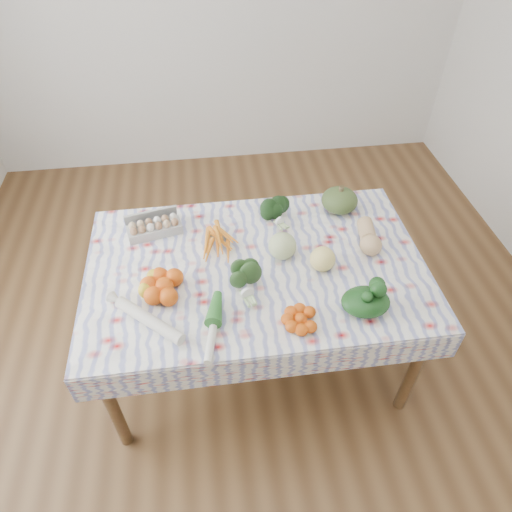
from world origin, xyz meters
TOP-DOWN VIEW (x-y plane):
  - ground at (0.00, 0.00)m, footprint 4.50×4.50m
  - dining_table at (0.00, 0.00)m, footprint 1.60×1.00m
  - tablecloth at (0.00, 0.00)m, footprint 1.66×1.06m
  - egg_carton at (-0.49, 0.30)m, footprint 0.30×0.17m
  - carrot_bunch at (-0.17, 0.16)m, footprint 0.26×0.24m
  - kale_bunch at (0.15, 0.31)m, footprint 0.18×0.17m
  - kabocha_squash at (0.51, 0.37)m, footprint 0.23×0.23m
  - cabbage at (0.14, 0.04)m, footprint 0.16×0.16m
  - butternut_squash at (0.59, 0.07)m, footprint 0.14×0.25m
  - orange_cluster at (-0.44, -0.13)m, footprint 0.33×0.33m
  - broccoli at (-0.08, -0.17)m, footprint 0.19×0.19m
  - mandarin_cluster at (0.14, -0.38)m, footprint 0.22×0.22m
  - grapefruit at (0.31, -0.07)m, footprint 0.14×0.14m
  - spinach_bag at (0.44, -0.34)m, footprint 0.25×0.22m
  - daikon at (-0.50, -0.30)m, footprint 0.32×0.30m
  - leek at (-0.24, -0.37)m, footprint 0.10×0.34m

SIDE VIEW (x-z plane):
  - ground at x=0.00m, z-range 0.00..0.00m
  - dining_table at x=0.00m, z-range 0.30..1.05m
  - tablecloth at x=0.00m, z-range 0.75..0.76m
  - leek at x=-0.24m, z-range 0.76..0.80m
  - carrot_bunch at x=-0.17m, z-range 0.76..0.81m
  - daikon at x=-0.50m, z-range 0.76..0.82m
  - mandarin_cluster at x=0.14m, z-range 0.76..0.82m
  - egg_carton at x=-0.49m, z-range 0.76..0.84m
  - orange_cluster at x=-0.44m, z-range 0.76..0.85m
  - spinach_bag at x=0.44m, z-range 0.76..0.86m
  - butternut_squash at x=0.59m, z-range 0.76..0.87m
  - broccoli at x=-0.08m, z-range 0.76..0.87m
  - kale_bunch at x=0.15m, z-range 0.76..0.88m
  - grapefruit at x=0.31m, z-range 0.76..0.89m
  - kabocha_squash at x=0.51m, z-range 0.76..0.89m
  - cabbage at x=0.14m, z-range 0.76..0.90m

